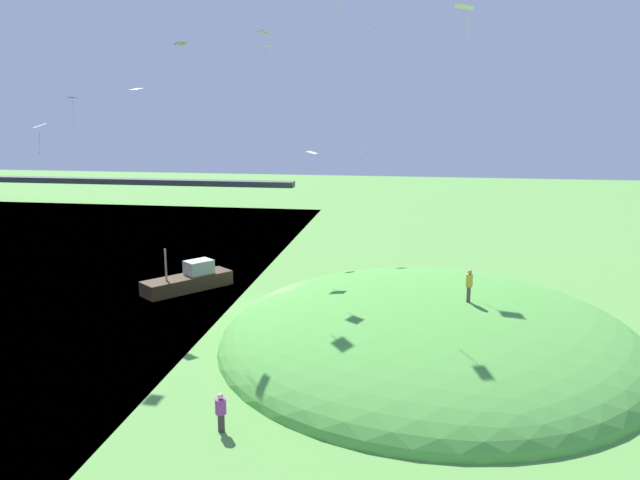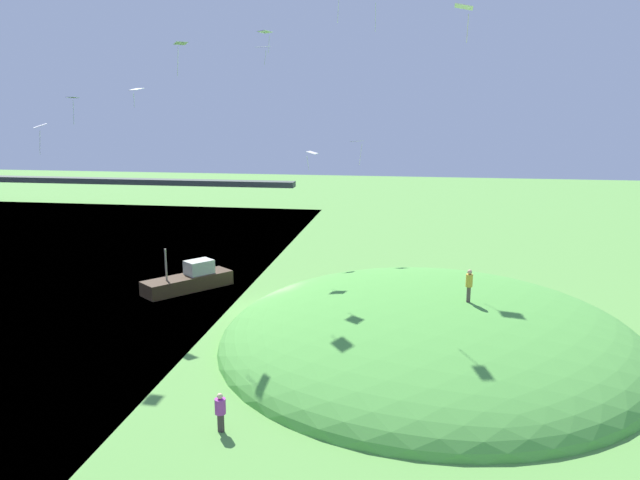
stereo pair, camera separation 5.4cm
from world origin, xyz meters
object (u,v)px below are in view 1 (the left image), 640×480
(kite_2, at_px, (263,48))
(boat_on_lake, at_px, (189,280))
(kite_3, at_px, (180,46))
(kite_11, at_px, (464,8))
(kite_5, at_px, (312,153))
(person_walking_path, at_px, (469,281))
(kite_0, at_px, (265,33))
(kite_4, at_px, (73,100))
(kite_1, at_px, (40,127))
(kite_8, at_px, (136,90))
(kite_6, at_px, (357,143))
(person_watching_kites, at_px, (221,408))
(kite_9, at_px, (379,0))

(kite_2, bearing_deg, boat_on_lake, -157.84)
(kite_3, height_order, kite_11, kite_11)
(kite_5, bearing_deg, kite_3, -120.46)
(person_walking_path, distance_m, kite_0, 19.66)
(kite_4, xyz_separation_m, kite_5, (13.75, 8.25, -3.76))
(kite_0, height_order, kite_5, kite_0)
(kite_1, bearing_deg, kite_2, 39.13)
(kite_4, relative_size, kite_8, 1.40)
(kite_6, bearing_deg, person_watching_kites, -97.17)
(boat_on_lake, distance_m, person_walking_path, 21.10)
(kite_9, bearing_deg, kite_1, -156.69)
(boat_on_lake, relative_size, kite_6, 3.37)
(kite_0, distance_m, kite_8, 9.11)
(person_watching_kites, bearing_deg, person_walking_path, -121.47)
(person_watching_kites, bearing_deg, kite_3, -50.58)
(boat_on_lake, xyz_separation_m, kite_2, (5.25, 2.14, 16.23))
(kite_11, bearing_deg, kite_2, 128.55)
(person_walking_path, bearing_deg, kite_9, -60.64)
(boat_on_lake, bearing_deg, kite_11, -88.02)
(person_walking_path, bearing_deg, person_watching_kites, 43.98)
(kite_1, bearing_deg, boat_on_lake, 49.41)
(kite_1, bearing_deg, kite_11, -15.13)
(person_walking_path, distance_m, kite_1, 26.19)
(person_watching_kites, height_order, kite_1, kite_1)
(kite_0, xyz_separation_m, kite_2, (-1.15, 3.98, -0.52))
(kite_0, relative_size, kite_2, 1.05)
(person_walking_path, relative_size, kite_1, 0.99)
(person_walking_path, bearing_deg, kite_6, -62.83)
(person_watching_kites, bearing_deg, kite_11, -134.86)
(kite_6, bearing_deg, boat_on_lake, -154.30)
(kite_1, height_order, kite_2, kite_2)
(person_walking_path, relative_size, kite_9, 0.85)
(kite_0, height_order, kite_11, kite_0)
(kite_8, relative_size, kite_9, 0.57)
(kite_1, xyz_separation_m, kite_2, (11.29, 9.18, 5.13))
(kite_1, bearing_deg, person_walking_path, -4.08)
(boat_on_lake, bearing_deg, kite_9, -45.34)
(kite_3, distance_m, kite_11, 16.98)
(kite_1, bearing_deg, kite_0, 22.70)
(kite_3, xyz_separation_m, kite_5, (5.88, 9.99, -6.72))
(kite_2, height_order, kite_4, kite_2)
(kite_8, bearing_deg, kite_6, 30.84)
(kite_6, relative_size, kite_9, 0.89)
(kite_3, bearing_deg, boat_on_lake, 112.08)
(kite_1, relative_size, kite_2, 1.44)
(person_walking_path, xyz_separation_m, kite_0, (-12.49, 6.98, 13.48))
(kite_3, bearing_deg, kite_0, 46.39)
(person_walking_path, bearing_deg, boat_on_lake, -25.06)
(boat_on_lake, bearing_deg, person_watching_kites, -116.74)
(kite_6, bearing_deg, kite_5, -154.11)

